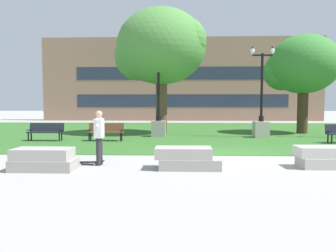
{
  "coord_description": "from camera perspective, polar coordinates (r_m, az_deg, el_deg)",
  "views": [
    {
      "loc": [
        -1.76,
        -12.02,
        1.94
      ],
      "look_at": [
        -2.15,
        -1.4,
        1.2
      ],
      "focal_mm": 35.0,
      "sensor_mm": 36.0,
      "label": 1
    }
  ],
  "objects": [
    {
      "name": "park_bench_near_left",
      "position": [
        17.02,
        -10.77,
        -0.8
      ],
      "size": [
        1.81,
        0.56,
        0.9
      ],
      "color": "brown",
      "rests_on": "grass_lawn"
    },
    {
      "name": "tree_near_left",
      "position": [
        20.92,
        -1.36,
        13.44
      ],
      "size": [
        5.8,
        5.52,
        7.79
      ],
      "color": "brown",
      "rests_on": "grass_lawn"
    },
    {
      "name": "lamp_post_right",
      "position": [
        18.9,
        -1.66,
        1.34
      ],
      "size": [
        1.32,
        0.8,
        5.18
      ],
      "color": "gray",
      "rests_on": "grass_lawn"
    },
    {
      "name": "concrete_block_center",
      "position": [
        10.19,
        -20.85,
        -5.5
      ],
      "size": [
        1.8,
        0.9,
        0.64
      ],
      "color": "#9E9991",
      "rests_on": "ground"
    },
    {
      "name": "grass_lawn",
      "position": [
        22.18,
        6.66,
        -1.02
      ],
      "size": [
        40.0,
        20.0,
        0.02
      ],
      "primitive_type": "cube",
      "color": "#336628",
      "rests_on": "ground"
    },
    {
      "name": "park_bench_far_left",
      "position": [
        17.9,
        -20.5,
        -0.75
      ],
      "size": [
        1.81,
        0.55,
        0.9
      ],
      "color": "#1E232D",
      "rests_on": "grass_lawn"
    },
    {
      "name": "tree_near_right",
      "position": [
        22.7,
        22.43,
        9.72
      ],
      "size": [
        4.58,
        4.36,
        6.24
      ],
      "color": "#42301E",
      "rests_on": "grass_lawn"
    },
    {
      "name": "ground_plane",
      "position": [
        12.31,
        10.35,
        -5.15
      ],
      "size": [
        140.0,
        140.0,
        0.0
      ],
      "primitive_type": "plane",
      "color": "#A3A09B"
    },
    {
      "name": "skateboard",
      "position": [
        10.69,
        -13.75,
        -6.13
      ],
      "size": [
        1.04,
        0.32,
        0.14
      ],
      "color": "black",
      "rests_on": "ground"
    },
    {
      "name": "lamp_post_left",
      "position": [
        19.1,
        15.92,
        1.16
      ],
      "size": [
        1.32,
        0.8,
        5.07
      ],
      "color": "#ADA89E",
      "rests_on": "grass_lawn"
    },
    {
      "name": "concrete_block_left",
      "position": [
        9.75,
        3.3,
        -5.67
      ],
      "size": [
        1.92,
        0.9,
        0.64
      ],
      "color": "#9E9991",
      "rests_on": "ground"
    },
    {
      "name": "concrete_block_right",
      "position": [
        11.02,
        26.02,
        -4.95
      ],
      "size": [
        1.9,
        0.9,
        0.64
      ],
      "color": "#B2ADA3",
      "rests_on": "ground"
    },
    {
      "name": "person_skateboarder",
      "position": [
        10.47,
        -11.91,
        -1.38
      ],
      "size": [
        0.25,
        0.56,
        1.71
      ],
      "color": "#28282D",
      "rests_on": "ground"
    },
    {
      "name": "building_facade_distant",
      "position": [
        36.61,
        2.4,
        8.1
      ],
      "size": [
        30.88,
        1.03,
        9.14
      ],
      "color": "#8E6B56",
      "rests_on": "ground"
    }
  ]
}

